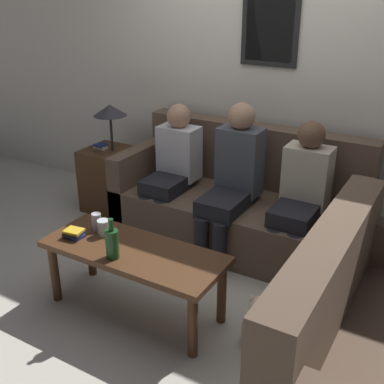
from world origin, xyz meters
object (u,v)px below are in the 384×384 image
(wine_bottle, at_px, (112,243))
(person_middle, at_px, (233,177))
(person_left, at_px, (172,166))
(couch_side, at_px, (375,354))
(coffee_table, at_px, (134,258))
(person_right, at_px, (301,192))
(teddy_bear, at_px, (259,324))
(drinking_glass, at_px, (104,228))
(couch_main, at_px, (240,205))

(wine_bottle, xyz_separation_m, person_middle, (0.23, 1.20, 0.07))
(person_left, bearing_deg, person_middle, -4.51)
(couch_side, bearing_deg, person_middle, 51.10)
(coffee_table, bearing_deg, person_right, 57.07)
(coffee_table, relative_size, teddy_bear, 3.58)
(coffee_table, distance_m, person_right, 1.34)
(coffee_table, bearing_deg, person_left, 110.20)
(couch_side, bearing_deg, person_right, 35.05)
(person_middle, distance_m, teddy_bear, 1.26)
(drinking_glass, xyz_separation_m, person_right, (1.00, 1.06, 0.08))
(person_left, xyz_separation_m, teddy_bear, (1.24, -1.00, -0.46))
(couch_main, relative_size, person_middle, 1.67)
(person_left, xyz_separation_m, person_middle, (0.59, -0.05, 0.04))
(couch_main, xyz_separation_m, teddy_bear, (0.67, -1.15, -0.17))
(drinking_glass, bearing_deg, couch_side, -2.19)
(couch_main, relative_size, couch_side, 1.25)
(person_right, bearing_deg, wine_bottle, -121.41)
(wine_bottle, bearing_deg, person_right, 58.59)
(couch_side, relative_size, teddy_bear, 4.76)
(couch_main, bearing_deg, teddy_bear, -59.81)
(couch_main, bearing_deg, coffee_table, -97.83)
(wine_bottle, distance_m, drinking_glass, 0.31)
(drinking_glass, distance_m, teddy_bear, 1.19)
(person_right, height_order, teddy_bear, person_right)
(wine_bottle, xyz_separation_m, teddy_bear, (0.89, 0.25, -0.43))
(person_right, relative_size, teddy_bear, 3.30)
(teddy_bear, bearing_deg, wine_bottle, -164.46)
(couch_main, height_order, person_middle, person_middle)
(couch_main, xyz_separation_m, person_right, (0.55, -0.14, 0.29))
(drinking_glass, relative_size, person_right, 0.10)
(coffee_table, bearing_deg, wine_bottle, -108.01)
(coffee_table, bearing_deg, person_middle, 80.05)
(wine_bottle, relative_size, drinking_glass, 2.44)
(person_left, bearing_deg, person_right, 0.57)
(wine_bottle, height_order, person_middle, person_middle)
(person_right, bearing_deg, person_middle, -173.84)
(wine_bottle, distance_m, person_left, 1.29)
(couch_side, xyz_separation_m, coffee_table, (-1.51, 0.02, 0.08))
(couch_main, xyz_separation_m, wine_bottle, (-0.22, -1.39, 0.25))
(drinking_glass, bearing_deg, person_left, 96.63)
(couch_side, relative_size, drinking_glass, 14.86)
(couch_side, relative_size, wine_bottle, 6.08)
(person_left, relative_size, teddy_bear, 3.29)
(person_left, distance_m, person_middle, 0.59)
(wine_bottle, height_order, person_left, person_left)
(drinking_glass, bearing_deg, teddy_bear, 2.55)
(person_right, xyz_separation_m, teddy_bear, (0.12, -1.01, -0.46))
(coffee_table, relative_size, person_left, 1.09)
(person_left, distance_m, person_right, 1.12)
(couch_main, distance_m, person_left, 0.66)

